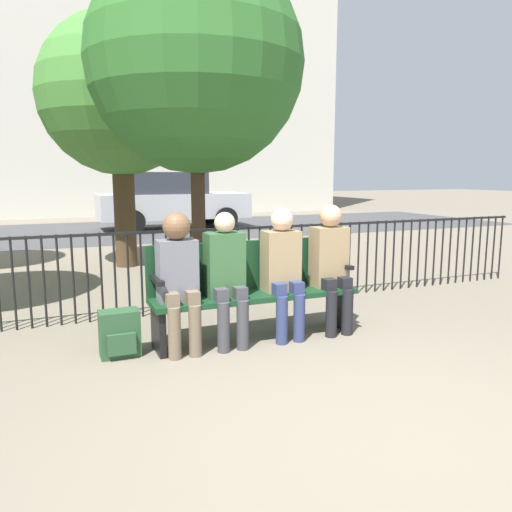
{
  "coord_description": "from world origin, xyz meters",
  "views": [
    {
      "loc": [
        -1.76,
        -2.26,
        1.54
      ],
      "look_at": [
        0.0,
        1.96,
        0.8
      ],
      "focal_mm": 35.0,
      "sensor_mm": 36.0,
      "label": 1
    }
  ],
  "objects_px": {
    "seated_person_3": "(331,261)",
    "parked_car_0": "(170,200)",
    "backpack": "(120,334)",
    "seated_person_2": "(283,266)",
    "tree_1": "(196,64)",
    "tree_3": "(120,96)",
    "seated_person_0": "(178,273)",
    "seated_person_1": "(226,273)",
    "park_bench": "(253,286)"
  },
  "relations": [
    {
      "from": "seated_person_1",
      "to": "tree_3",
      "type": "relative_size",
      "value": 0.29
    },
    {
      "from": "parked_car_0",
      "to": "seated_person_2",
      "type": "bearing_deg",
      "value": -97.1
    },
    {
      "from": "backpack",
      "to": "tree_1",
      "type": "xyz_separation_m",
      "value": [
        1.32,
        2.07,
        2.71
      ]
    },
    {
      "from": "seated_person_1",
      "to": "seated_person_2",
      "type": "xyz_separation_m",
      "value": [
        0.57,
        0.0,
        0.02
      ]
    },
    {
      "from": "seated_person_1",
      "to": "backpack",
      "type": "bearing_deg",
      "value": 175.29
    },
    {
      "from": "seated_person_0",
      "to": "seated_person_2",
      "type": "height_order",
      "value": "seated_person_2"
    },
    {
      "from": "seated_person_2",
      "to": "tree_1",
      "type": "height_order",
      "value": "tree_1"
    },
    {
      "from": "tree_3",
      "to": "parked_car_0",
      "type": "xyz_separation_m",
      "value": [
        2.07,
        5.59,
        -1.97
      ]
    },
    {
      "from": "seated_person_1",
      "to": "seated_person_3",
      "type": "distance_m",
      "value": 1.09
    },
    {
      "from": "seated_person_1",
      "to": "parked_car_0",
      "type": "height_order",
      "value": "parked_car_0"
    },
    {
      "from": "seated_person_0",
      "to": "backpack",
      "type": "xyz_separation_m",
      "value": [
        -0.51,
        0.08,
        -0.51
      ]
    },
    {
      "from": "tree_1",
      "to": "tree_3",
      "type": "distance_m",
      "value": 2.4
    },
    {
      "from": "seated_person_2",
      "to": "seated_person_3",
      "type": "bearing_deg",
      "value": 0.13
    },
    {
      "from": "seated_person_1",
      "to": "seated_person_2",
      "type": "relative_size",
      "value": 0.98
    },
    {
      "from": "tree_1",
      "to": "parked_car_0",
      "type": "height_order",
      "value": "tree_1"
    },
    {
      "from": "seated_person_1",
      "to": "parked_car_0",
      "type": "bearing_deg",
      "value": 79.75
    },
    {
      "from": "seated_person_0",
      "to": "seated_person_2",
      "type": "relative_size",
      "value": 0.99
    },
    {
      "from": "seated_person_3",
      "to": "backpack",
      "type": "bearing_deg",
      "value": 177.87
    },
    {
      "from": "seated_person_0",
      "to": "parked_car_0",
      "type": "xyz_separation_m",
      "value": [
        2.26,
        10.05,
        0.14
      ]
    },
    {
      "from": "seated_person_3",
      "to": "tree_1",
      "type": "height_order",
      "value": "tree_1"
    },
    {
      "from": "backpack",
      "to": "parked_car_0",
      "type": "height_order",
      "value": "parked_car_0"
    },
    {
      "from": "seated_person_3",
      "to": "parked_car_0",
      "type": "xyz_separation_m",
      "value": [
        0.73,
        10.05,
        0.13
      ]
    },
    {
      "from": "park_bench",
      "to": "seated_person_3",
      "type": "distance_m",
      "value": 0.82
    },
    {
      "from": "seated_person_0",
      "to": "seated_person_3",
      "type": "bearing_deg",
      "value": 0.05
    },
    {
      "from": "seated_person_3",
      "to": "backpack",
      "type": "distance_m",
      "value": 2.1
    },
    {
      "from": "backpack",
      "to": "tree_1",
      "type": "bearing_deg",
      "value": 57.58
    },
    {
      "from": "seated_person_3",
      "to": "parked_car_0",
      "type": "height_order",
      "value": "parked_car_0"
    },
    {
      "from": "seated_person_0",
      "to": "tree_1",
      "type": "distance_m",
      "value": 3.19
    },
    {
      "from": "seated_person_1",
      "to": "tree_1",
      "type": "distance_m",
      "value": 3.13
    },
    {
      "from": "seated_person_2",
      "to": "parked_car_0",
      "type": "relative_size",
      "value": 0.29
    },
    {
      "from": "seated_person_0",
      "to": "tree_3",
      "type": "height_order",
      "value": "tree_3"
    },
    {
      "from": "seated_person_2",
      "to": "tree_3",
      "type": "xyz_separation_m",
      "value": [
        -0.81,
        4.46,
        2.12
      ]
    },
    {
      "from": "tree_1",
      "to": "tree_3",
      "type": "bearing_deg",
      "value": 105.01
    },
    {
      "from": "seated_person_3",
      "to": "tree_3",
      "type": "height_order",
      "value": "tree_3"
    },
    {
      "from": "parked_car_0",
      "to": "backpack",
      "type": "bearing_deg",
      "value": -105.48
    },
    {
      "from": "seated_person_1",
      "to": "seated_person_2",
      "type": "bearing_deg",
      "value": 0.09
    },
    {
      "from": "seated_person_0",
      "to": "park_bench",
      "type": "bearing_deg",
      "value": 9.78
    },
    {
      "from": "seated_person_3",
      "to": "tree_1",
      "type": "bearing_deg",
      "value": 108.56
    },
    {
      "from": "park_bench",
      "to": "seated_person_0",
      "type": "bearing_deg",
      "value": -170.22
    },
    {
      "from": "parked_car_0",
      "to": "seated_person_3",
      "type": "bearing_deg",
      "value": -94.13
    },
    {
      "from": "seated_person_1",
      "to": "seated_person_3",
      "type": "height_order",
      "value": "seated_person_3"
    },
    {
      "from": "seated_person_0",
      "to": "tree_3",
      "type": "distance_m",
      "value": 4.94
    },
    {
      "from": "seated_person_3",
      "to": "tree_3",
      "type": "distance_m",
      "value": 5.11
    },
    {
      "from": "seated_person_2",
      "to": "backpack",
      "type": "bearing_deg",
      "value": 177.08
    },
    {
      "from": "seated_person_1",
      "to": "tree_1",
      "type": "height_order",
      "value": "tree_1"
    },
    {
      "from": "seated_person_0",
      "to": "seated_person_2",
      "type": "xyz_separation_m",
      "value": [
        1.0,
        0.0,
        -0.01
      ]
    },
    {
      "from": "seated_person_0",
      "to": "backpack",
      "type": "distance_m",
      "value": 0.72
    },
    {
      "from": "seated_person_0",
      "to": "seated_person_1",
      "type": "xyz_separation_m",
      "value": [
        0.44,
        -0.0,
        -0.03
      ]
    },
    {
      "from": "park_bench",
      "to": "tree_3",
      "type": "height_order",
      "value": "tree_3"
    },
    {
      "from": "seated_person_1",
      "to": "tree_1",
      "type": "relative_size",
      "value": 0.28
    }
  ]
}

